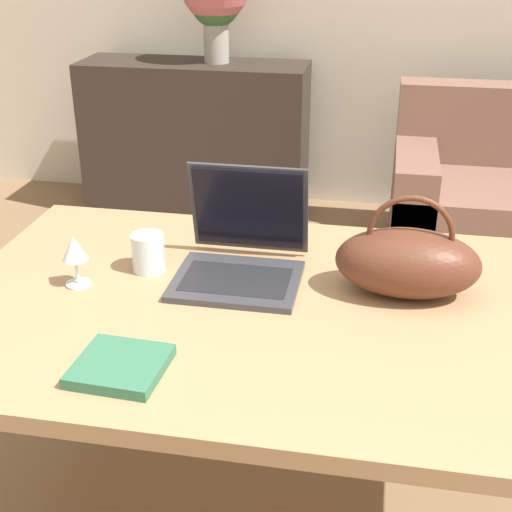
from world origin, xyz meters
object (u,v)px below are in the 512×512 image
handbag (408,262)px  drinking_glass (148,253)px  laptop (242,246)px  wine_glass (74,251)px

handbag → drinking_glass: bearing=179.5°
laptop → wine_glass: (-0.38, -0.15, 0.02)m
drinking_glass → handbag: size_ratio=0.29×
laptop → handbag: laptop is taller
drinking_glass → handbag: bearing=-0.5°
laptop → wine_glass: laptop is taller
handbag → laptop: bearing=173.6°
wine_glass → laptop: bearing=21.5°
laptop → wine_glass: size_ratio=2.40×
laptop → handbag: bearing=-6.4°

